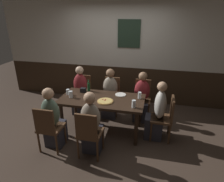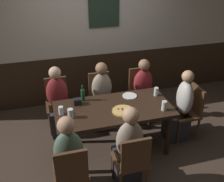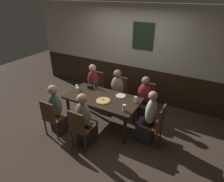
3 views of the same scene
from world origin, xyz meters
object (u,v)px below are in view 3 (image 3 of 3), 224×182
object	(u,v)px
person_right_far	(143,102)
beer_bottle_green	(96,84)
tumbler_short	(136,100)
plate_white_large	(121,96)
person_left_near	(58,112)
chair_head_east	(156,123)
tumbler_water	(77,88)
condiment_caddy	(90,87)
person_left_far	(93,88)
person_mid_far	(116,95)
person_head_east	(148,121)
chair_right_far	(146,98)
chair_left_far	(96,86)
pizza	(103,101)
dining_table	(102,101)
chair_left_near	(52,116)
highball_clear	(77,90)
pint_glass_amber	(124,108)
chair_mid_near	(80,127)
person_mid_near	(85,122)
chair_mid_far	(119,92)

from	to	relation	value
person_right_far	beer_bottle_green	world-z (taller)	person_right_far
tumbler_short	plate_white_large	distance (m)	0.41
person_left_near	chair_head_east	bearing A→B (deg)	18.68
tumbler_short	plate_white_large	size ratio (longest dim) A/B	0.61
tumbler_water	condiment_caddy	world-z (taller)	tumbler_water
person_left_far	condiment_caddy	size ratio (longest dim) A/B	10.53
person_left_near	beer_bottle_green	xyz separation A→B (m)	(0.35, 0.99, 0.34)
tumbler_short	plate_white_large	xyz separation A→B (m)	(-0.40, 0.09, -0.05)
person_mid_far	plate_white_large	bearing A→B (deg)	-51.67
person_right_far	plate_white_large	bearing A→B (deg)	-134.27
person_mid_far	person_head_east	world-z (taller)	person_head_east
person_left_near	plate_white_large	size ratio (longest dim) A/B	5.28
chair_right_far	tumbler_short	size ratio (longest dim) A/B	6.55
chair_left_far	tumbler_water	xyz separation A→B (m)	(-0.00, -0.80, 0.29)
pizza	tumbler_water	xyz separation A→B (m)	(-0.84, 0.16, 0.04)
dining_table	person_head_east	xyz separation A→B (m)	(1.09, 0.00, -0.16)
dining_table	chair_right_far	world-z (taller)	chair_right_far
chair_left_near	highball_clear	xyz separation A→B (m)	(0.11, 0.74, 0.30)
dining_table	pizza	world-z (taller)	pizza
person_mid_far	person_left_near	size ratio (longest dim) A/B	0.98
person_head_east	person_left_far	bearing A→B (deg)	159.81
tumbler_short	beer_bottle_green	distance (m)	1.12
person_mid_far	person_left_far	world-z (taller)	person_left_far
pint_glass_amber	dining_table	bearing A→B (deg)	159.26
person_mid_far	person_right_far	world-z (taller)	person_mid_far
chair_mid_near	person_right_far	distance (m)	1.67
chair_left_near	condiment_caddy	bearing A→B (deg)	76.56
person_mid_near	pizza	size ratio (longest dim) A/B	3.75
chair_mid_far	person_head_east	xyz separation A→B (m)	(1.09, -0.83, -0.00)
chair_left_near	tumbler_short	distance (m)	1.79
person_mid_near	tumbler_short	world-z (taller)	person_mid_near
chair_mid_near	chair_head_east	size ratio (longest dim) A/B	1.00
person_mid_near	beer_bottle_green	world-z (taller)	person_mid_near
chair_right_far	person_mid_far	bearing A→B (deg)	-167.53
chair_head_east	chair_left_far	bearing A→B (deg)	157.25
person_left_far	beer_bottle_green	distance (m)	0.61
beer_bottle_green	plate_white_large	xyz separation A→B (m)	(0.71, -0.06, -0.09)
chair_left_far	highball_clear	bearing A→B (deg)	-82.98
chair_right_far	person_left_far	size ratio (longest dim) A/B	0.76
chair_left_far	person_mid_far	world-z (taller)	person_mid_far
chair_head_east	person_mid_near	world-z (taller)	person_mid_near
chair_left_far	person_right_far	xyz separation A→B (m)	(1.47, -0.16, -0.02)
chair_left_far	person_mid_near	bearing A→B (deg)	-63.96
dining_table	pint_glass_amber	xyz separation A→B (m)	(0.66, -0.25, 0.15)
chair_left_near	condiment_caddy	world-z (taller)	chair_left_near
person_mid_near	person_right_far	bearing A→B (deg)	61.27
person_mid_far	plate_white_large	world-z (taller)	person_mid_far
person_mid_near	person_right_far	size ratio (longest dim) A/B	1.04
chair_mid_near	condiment_caddy	distance (m)	1.20
pint_glass_amber	beer_bottle_green	size ratio (longest dim) A/B	0.57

